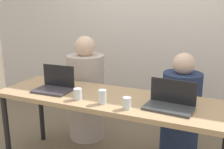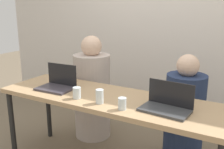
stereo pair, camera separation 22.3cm
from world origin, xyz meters
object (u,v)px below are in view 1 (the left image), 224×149
object	(u,v)px
person_on_right	(180,112)
water_glass_center	(102,98)
laptop_front_left	(55,85)
water_glass_right	(127,104)
person_on_left	(86,94)
water_glass_left	(78,95)
laptop_front_right	(170,102)

from	to	relation	value
person_on_right	water_glass_center	world-z (taller)	person_on_right
water_glass_center	person_on_right	bearing A→B (deg)	54.21
water_glass_center	laptop_front_left	bearing A→B (deg)	166.55
person_on_right	water_glass_right	xyz separation A→B (m)	(-0.29, -0.73, 0.30)
person_on_left	water_glass_left	xyz separation A→B (m)	(0.32, -0.70, 0.26)
laptop_front_left	laptop_front_right	distance (m)	1.05
laptop_front_right	water_glass_right	xyz separation A→B (m)	(-0.29, -0.15, -0.01)
laptop_front_right	person_on_left	bearing A→B (deg)	155.97
water_glass_left	water_glass_right	distance (m)	0.44
person_on_right	laptop_front_right	world-z (taller)	person_on_right
person_on_right	water_glass_left	size ratio (longest dim) A/B	11.25
person_on_left	water_glass_center	size ratio (longest dim) A/B	10.36
person_on_left	water_glass_center	bearing A→B (deg)	144.93
water_glass_center	water_glass_right	bearing A→B (deg)	-6.57
water_glass_left	person_on_left	bearing A→B (deg)	114.43
laptop_front_right	water_glass_center	size ratio (longest dim) A/B	3.30
laptop_front_left	water_glass_center	bearing A→B (deg)	-15.51
person_on_left	laptop_front_left	world-z (taller)	person_on_left
laptop_front_left	water_glass_right	size ratio (longest dim) A/B	3.66
water_glass_left	water_glass_center	bearing A→B (deg)	-0.96
laptop_front_left	water_glass_left	world-z (taller)	laptop_front_left
laptop_front_left	water_glass_right	bearing A→B (deg)	-13.61
laptop_front_left	person_on_right	bearing A→B (deg)	26.47
water_glass_center	water_glass_right	world-z (taller)	water_glass_center
person_on_right	water_glass_center	distance (m)	0.92
water_glass_left	person_on_right	bearing A→B (deg)	43.62
water_glass_right	laptop_front_right	bearing A→B (deg)	27.01
laptop_front_left	person_on_left	bearing A→B (deg)	87.79
person_on_right	laptop_front_left	distance (m)	1.24
person_on_right	water_glass_left	xyz separation A→B (m)	(-0.73, -0.70, 0.30)
person_on_left	person_on_right	bearing A→B (deg)	-162.83
laptop_front_left	water_glass_right	distance (m)	0.77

